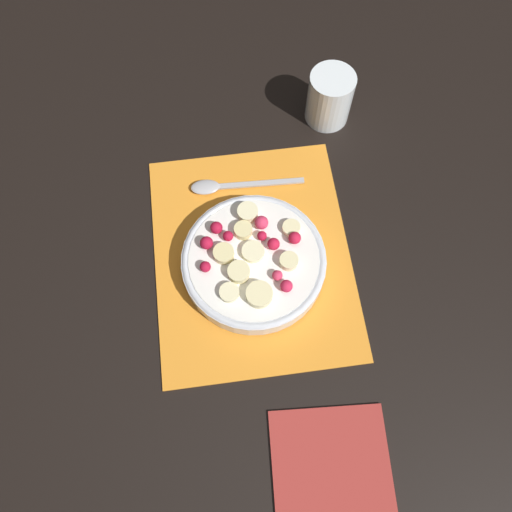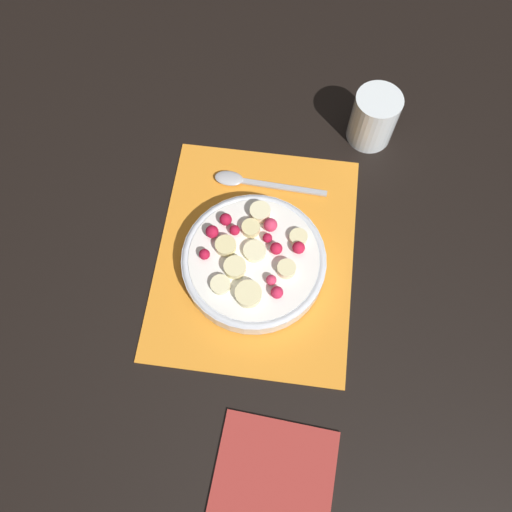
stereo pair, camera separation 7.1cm
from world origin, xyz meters
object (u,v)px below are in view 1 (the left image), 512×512
Objects in this scene: drinking_glass at (330,98)px; napkin at (331,466)px; fruit_bowl at (256,261)px; spoon at (224,186)px.

drinking_glass is 0.56m from napkin.
drinking_glass reaches higher than fruit_bowl.
napkin is (0.29, 0.06, -0.02)m from fruit_bowl.
napkin is (0.55, -0.10, -0.04)m from drinking_glass.
spoon is 0.23m from drinking_glass.
napkin is at bearing 11.97° from fruit_bowl.
spoon is at bearing -167.75° from napkin.
fruit_bowl reaches higher than napkin.
fruit_bowl is 0.15m from spoon.
spoon is (-0.14, -0.03, -0.02)m from fruit_bowl.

